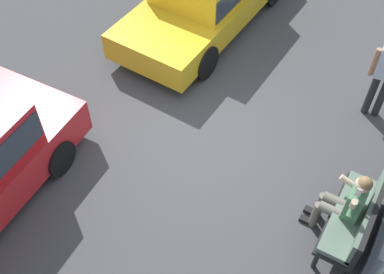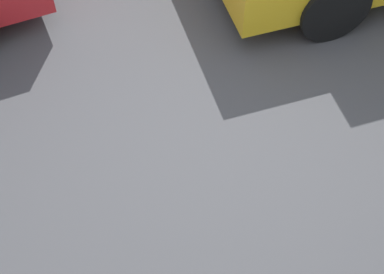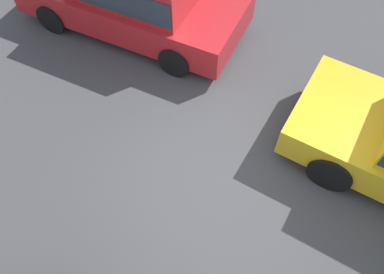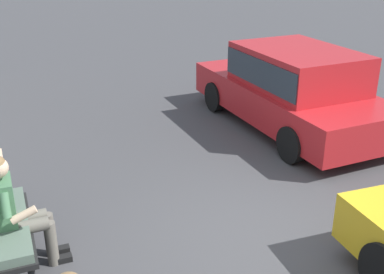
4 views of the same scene
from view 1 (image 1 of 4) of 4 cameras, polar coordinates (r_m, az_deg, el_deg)
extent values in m
plane|color=#424244|center=(8.42, 0.95, 0.53)|extent=(60.00, 60.00, 0.00)
cube|color=#494C4F|center=(7.48, 20.13, -11.36)|extent=(3.60, 0.12, 0.10)
cylinder|color=black|center=(7.09, 17.47, -15.09)|extent=(0.07, 0.07, 0.43)
cylinder|color=black|center=(7.84, 20.56, -6.90)|extent=(0.07, 0.07, 0.43)
cylinder|color=black|center=(7.08, 14.47, -13.87)|extent=(0.07, 0.07, 0.43)
cylinder|color=black|center=(7.83, 17.91, -5.81)|extent=(0.07, 0.07, 0.43)
cube|color=black|center=(7.23, 18.16, -9.24)|extent=(1.52, 0.55, 0.06)
cube|color=slate|center=(7.16, 18.32, -8.91)|extent=(1.46, 0.49, 0.10)
cube|color=black|center=(6.99, 20.57, -8.68)|extent=(1.52, 0.07, 0.55)
cube|color=slate|center=(6.99, 20.11, -8.50)|extent=(1.46, 0.06, 0.47)
cylinder|color=#6B665B|center=(7.13, 16.40, -8.46)|extent=(0.15, 0.42, 0.15)
cylinder|color=#6B665B|center=(7.36, 14.41, -8.93)|extent=(0.12, 0.12, 0.54)
cube|color=black|center=(7.56, 13.50, -9.62)|extent=(0.10, 0.24, 0.07)
cylinder|color=#6B665B|center=(7.24, 16.86, -7.38)|extent=(0.15, 0.42, 0.15)
cylinder|color=#6B665B|center=(7.46, 14.89, -7.88)|extent=(0.12, 0.12, 0.54)
cube|color=black|center=(7.66, 13.99, -8.59)|extent=(0.10, 0.24, 0.07)
cube|color=#6B665B|center=(7.19, 18.20, -8.56)|extent=(0.34, 0.24, 0.14)
cube|color=#4C7F56|center=(6.96, 18.75, -7.35)|extent=(0.38, 0.22, 0.56)
sphere|color=beige|center=(6.63, 19.65, -5.38)|extent=(0.22, 0.22, 0.22)
sphere|color=olive|center=(6.60, 19.81, -5.24)|extent=(0.20, 0.20, 0.20)
cylinder|color=#4C7F56|center=(7.02, 19.40, -5.33)|extent=(0.20, 0.10, 0.28)
cylinder|color=beige|center=(7.14, 18.08, -5.10)|extent=(0.08, 0.27, 0.17)
cylinder|color=#4C7F56|center=(6.67, 18.53, -8.05)|extent=(0.25, 0.10, 0.22)
cylinder|color=beige|center=(6.48, 18.59, -7.55)|extent=(0.16, 0.08, 0.25)
cube|color=silver|center=(6.55, 19.12, -6.25)|extent=(0.02, 0.07, 0.15)
cube|color=gold|center=(10.41, 1.80, 15.65)|extent=(4.68, 2.04, 0.54)
cylinder|color=black|center=(9.21, 1.62, 8.84)|extent=(0.68, 0.22, 0.67)
cylinder|color=black|center=(10.00, -6.93, 12.30)|extent=(0.68, 0.22, 0.67)
cylinder|color=black|center=(7.97, -15.46, -2.39)|extent=(0.62, 0.20, 0.61)
cylinder|color=#232326|center=(9.00, 20.45, 4.77)|extent=(0.13, 0.13, 0.88)
cylinder|color=#232326|center=(9.02, 21.55, 4.44)|extent=(0.13, 0.13, 0.88)
cylinder|color=#A37556|center=(8.54, 20.82, 8.32)|extent=(0.09, 0.09, 0.54)
camera|label=2|loc=(4.33, 24.65, 10.54)|focal=55.00mm
camera|label=3|loc=(5.64, 34.69, 31.11)|focal=35.00mm
camera|label=4|loc=(9.43, 31.52, 25.31)|focal=45.00mm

